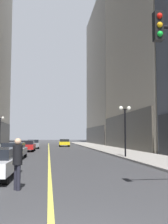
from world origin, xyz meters
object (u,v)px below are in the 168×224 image
at_px(car_red, 27,145).
at_px(street_lamp_right_mid, 125,120).
at_px(car_grey, 33,144).
at_px(car_yellow, 64,142).
at_px(car_silver, 13,150).
at_px(street_lamp_left_far, 0,125).
at_px(pedestrian_in_black_coat, 18,159).

xyz_separation_m(car_red, street_lamp_right_mid, (9.11, -11.75, 2.54)).
bearing_deg(car_grey, car_yellow, 56.10).
distance_m(car_silver, car_red, 10.99).
distance_m(car_silver, car_yellow, 27.15).
relative_size(car_yellow, street_lamp_right_mid, 1.01).
bearing_deg(car_grey, street_lamp_right_mid, -66.07).
xyz_separation_m(car_red, car_yellow, (5.47, 15.56, -0.00)).
distance_m(car_silver, street_lamp_right_mid, 9.74).
bearing_deg(street_lamp_right_mid, car_yellow, 97.59).
relative_size(car_silver, street_lamp_left_far, 0.98).
height_order(pedestrian_in_black_coat, street_lamp_right_mid, street_lamp_right_mid).
height_order(car_red, pedestrian_in_black_coat, pedestrian_in_black_coat).
xyz_separation_m(pedestrian_in_black_coat, street_lamp_left_far, (-5.26, 27.52, 2.20)).
bearing_deg(car_red, car_yellow, 70.64).
bearing_deg(street_lamp_right_mid, street_lamp_left_far, 131.47).
relative_size(car_red, street_lamp_right_mid, 1.05).
relative_size(car_grey, street_lamp_left_far, 0.92).
bearing_deg(car_yellow, pedestrian_in_black_coat, -95.52).
bearing_deg(street_lamp_right_mid, car_silver, 175.29).
relative_size(car_yellow, street_lamp_left_far, 1.01).
relative_size(car_grey, street_lamp_right_mid, 0.92).
relative_size(car_red, car_grey, 1.14).
relative_size(street_lamp_left_far, street_lamp_right_mid, 1.00).
bearing_deg(car_silver, street_lamp_right_mid, -4.71).
bearing_deg(street_lamp_left_far, car_grey, 52.23).
bearing_deg(street_lamp_right_mid, car_red, 127.77).
bearing_deg(car_silver, car_yellow, 77.82).
bearing_deg(car_yellow, car_silver, -102.18).
xyz_separation_m(car_grey, street_lamp_left_far, (-4.05, -5.23, 2.54)).
distance_m(car_silver, car_grey, 18.95).
bearing_deg(car_red, street_lamp_left_far, 143.55).
relative_size(car_grey, pedestrian_in_black_coat, 2.27).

